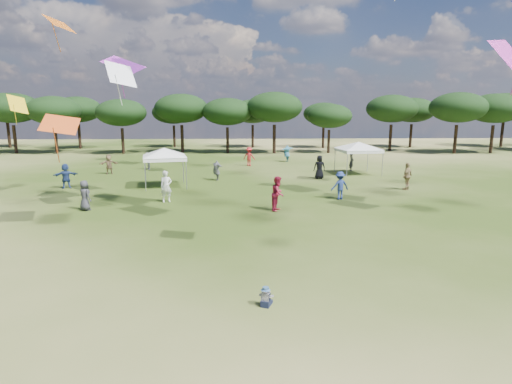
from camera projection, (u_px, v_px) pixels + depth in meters
ground at (287, 344)px, 10.26m from camera, size 140.00×140.00×0.00m
tree_line at (266, 109)px, 55.79m from camera, size 108.78×17.63×7.77m
tent_left at (164, 150)px, 30.32m from camera, size 5.85×5.85×3.11m
tent_right at (359, 143)px, 36.23m from camera, size 6.52×6.52×3.07m
toddler at (266, 297)px, 12.21m from camera, size 0.44×0.48×0.59m
festival_crowd at (235, 168)px, 33.91m from camera, size 25.26×23.53×1.92m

